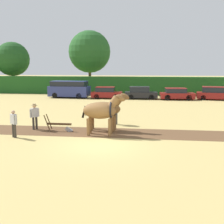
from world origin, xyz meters
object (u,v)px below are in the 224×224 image
object	(u,v)px
plow	(61,126)
draft_horse_lead_left	(101,111)
draft_horse_lead_right	(105,109)
tree_left	(12,59)
parked_car_center_left	(140,93)
farmer_at_plow	(35,115)
tree_center_left	(90,52)
parked_car_left	(106,93)
parked_car_center_right	(214,94)
parked_van	(69,89)
farmer_beside_team	(115,110)
farmer_onlooker_left	(14,122)
parked_car_center	(177,94)

from	to	relation	value
plow	draft_horse_lead_left	bearing A→B (deg)	-13.32
draft_horse_lead_right	tree_left	bearing A→B (deg)	125.74
parked_car_center_left	farmer_at_plow	bearing A→B (deg)	-111.85
tree_center_left	parked_car_left	size ratio (longest dim) A/B	2.48
draft_horse_lead_left	parked_car_center_right	world-z (taller)	draft_horse_lead_left
plow	parked_car_center_left	distance (m)	19.04
parked_car_center_left	parked_car_center_right	xyz separation A→B (m)	(8.82, 0.23, 0.03)
parked_car_left	parked_car_center_right	distance (m)	13.08
parked_van	plow	bearing A→B (deg)	-70.50
farmer_beside_team	parked_van	world-z (taller)	parked_van
plow	farmer_onlooker_left	distance (m)	2.86
farmer_at_plow	parked_car_center_left	size ratio (longest dim) A/B	0.40
draft_horse_lead_left	farmer_beside_team	world-z (taller)	draft_horse_lead_left
farmer_beside_team	parked_car_center_right	distance (m)	19.05
parked_van	parked_car_center	xyz separation A→B (m)	(13.50, -0.40, -0.41)
draft_horse_lead_left	farmer_at_plow	bearing A→B (deg)	168.25
parked_van	parked_car_center_right	xyz separation A→B (m)	(17.96, 0.10, -0.35)
plow	parked_car_left	size ratio (longest dim) A/B	0.46
draft_horse_lead_right	plow	size ratio (longest dim) A/B	1.62
draft_horse_lead_left	farmer_beside_team	size ratio (longest dim) A/B	1.55
draft_horse_lead_left	parked_car_center_left	world-z (taller)	draft_horse_lead_left
tree_left	parked_van	xyz separation A→B (m)	(11.82, -8.27, -4.07)
tree_center_left	plow	distance (m)	28.83
farmer_beside_team	parked_car_center_left	xyz separation A→B (m)	(1.06, 16.05, -0.24)
farmer_onlooker_left	farmer_at_plow	bearing A→B (deg)	29.00
parked_car_center_left	parked_car_center_right	size ratio (longest dim) A/B	0.93
draft_horse_lead_left	farmer_at_plow	xyz separation A→B (m)	(-4.42, 0.86, -0.48)
draft_horse_lead_right	parked_car_center	xyz separation A→B (m)	(5.85, 17.67, -0.66)
draft_horse_lead_right	farmer_onlooker_left	distance (m)	5.36
parked_car_left	farmer_beside_team	bearing A→B (deg)	-79.86
tree_center_left	farmer_beside_team	size ratio (longest dim) A/B	5.74
farmer_at_plow	tree_center_left	bearing A→B (deg)	134.42
draft_horse_lead_left	parked_car_center	world-z (taller)	draft_horse_lead_left
tree_center_left	farmer_at_plow	bearing A→B (deg)	-84.74
draft_horse_lead_left	parked_car_center_right	bearing A→B (deg)	61.32
parked_car_center_left	farmer_beside_team	bearing A→B (deg)	-97.82
parked_van	parked_car_center_left	bearing A→B (deg)	3.60
plow	parked_car_center	bearing A→B (deg)	64.49
tree_center_left	plow	size ratio (longest dim) A/B	5.44
farmer_beside_team	parked_car_left	bearing A→B (deg)	137.24
farmer_onlooker_left	parked_car_center_right	size ratio (longest dim) A/B	0.35
tree_center_left	parked_car_center	world-z (taller)	tree_center_left
tree_left	plow	bearing A→B (deg)	-58.01
draft_horse_lead_right	plow	bearing A→B (deg)	-166.73
farmer_beside_team	parked_car_center	size ratio (longest dim) A/B	0.40
parked_car_center	parked_car_center_right	bearing A→B (deg)	1.90
draft_horse_lead_right	farmer_onlooker_left	bearing A→B (deg)	-152.73
parked_van	parked_car_left	distance (m)	4.90
farmer_at_plow	draft_horse_lead_left	bearing A→B (deg)	28.15
parked_car_center	farmer_at_plow	bearing A→B (deg)	-124.16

